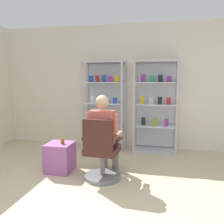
% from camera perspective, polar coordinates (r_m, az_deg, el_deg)
% --- Properties ---
extents(ground_plane, '(7.20, 7.20, 0.00)m').
position_cam_1_polar(ground_plane, '(2.90, -4.80, -24.07)').
color(ground_plane, '#C6B793').
extents(back_wall, '(6.00, 0.10, 2.70)m').
position_cam_1_polar(back_wall, '(5.40, 4.56, 5.97)').
color(back_wall, silver).
rests_on(back_wall, ground).
extents(display_cabinet_left, '(0.90, 0.45, 1.90)m').
position_cam_1_polar(display_cabinet_left, '(5.30, -1.75, 1.80)').
color(display_cabinet_left, '#B7B7BC').
rests_on(display_cabinet_left, ground).
extents(display_cabinet_right, '(0.90, 0.45, 1.90)m').
position_cam_1_polar(display_cabinet_right, '(5.14, 10.22, 1.48)').
color(display_cabinet_right, '#B7B7BC').
rests_on(display_cabinet_right, ground).
extents(office_chair, '(0.58, 0.56, 0.96)m').
position_cam_1_polar(office_chair, '(3.69, -2.52, -10.09)').
color(office_chair, slate).
rests_on(office_chair, ground).
extents(seated_shopkeeper, '(0.50, 0.58, 1.29)m').
position_cam_1_polar(seated_shopkeeper, '(3.75, -1.77, -4.72)').
color(seated_shopkeeper, slate).
rests_on(seated_shopkeeper, ground).
extents(storage_crate, '(0.42, 0.43, 0.47)m').
position_cam_1_polar(storage_crate, '(4.17, -12.19, -10.37)').
color(storage_crate, '#9E599E').
rests_on(storage_crate, ground).
extents(tea_glass, '(0.06, 0.06, 0.09)m').
position_cam_1_polar(tea_glass, '(4.04, -11.59, -6.77)').
color(tea_glass, brown).
rests_on(tea_glass, storage_crate).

